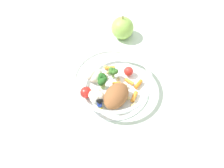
# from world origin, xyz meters

# --- Properties ---
(ground_plane) EXTENTS (2.40, 2.40, 0.00)m
(ground_plane) POSITION_xyz_m (0.00, 0.00, 0.00)
(ground_plane) COLOR silver
(food_container) EXTENTS (0.22, 0.22, 0.06)m
(food_container) POSITION_xyz_m (0.01, -0.01, 0.03)
(food_container) COLOR white
(food_container) RESTS_ON ground_plane
(loose_apple) EXTENTS (0.08, 0.08, 0.09)m
(loose_apple) POSITION_xyz_m (-0.20, 0.10, 0.04)
(loose_apple) COLOR #8CB74C
(loose_apple) RESTS_ON ground_plane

